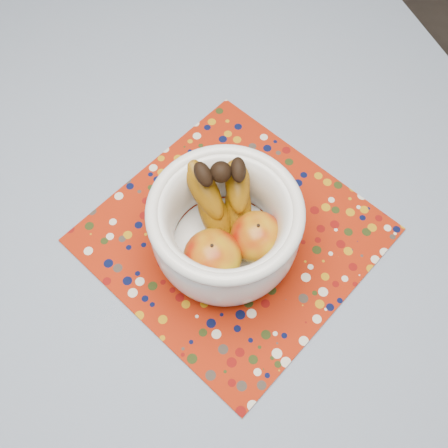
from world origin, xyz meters
The scene contains 4 objects.
table centered at (0.00, 0.00, 0.67)m, with size 1.20×1.20×0.75m.
tablecloth centered at (0.00, 0.00, 0.76)m, with size 1.32×1.32×0.01m, color slate.
placemat centered at (0.10, -0.09, 0.76)m, with size 0.41×0.41×0.00m, color #971D08.
fruit_bowl centered at (0.08, -0.11, 0.84)m, with size 0.23×0.24×0.17m.
Camera 1 is at (-0.06, -0.45, 1.54)m, focal length 42.00 mm.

